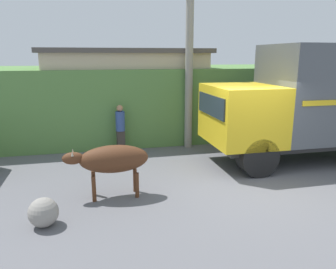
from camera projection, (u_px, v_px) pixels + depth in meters
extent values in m
plane|color=slate|center=(257.00, 185.00, 8.16)|extent=(60.00, 60.00, 0.00)
cube|color=#568442|center=(184.00, 98.00, 14.14)|extent=(32.00, 5.34, 2.70)
cube|color=#C6B793|center=(127.00, 98.00, 12.29)|extent=(5.69, 2.40, 3.24)
cube|color=#4C4742|center=(126.00, 51.00, 11.90)|extent=(5.99, 2.70, 0.16)
cube|color=#2D2D2D|center=(304.00, 141.00, 10.02)|extent=(5.62, 1.82, 0.18)
cube|color=gold|center=(241.00, 114.00, 9.33)|extent=(1.83, 2.27, 1.63)
cube|color=#232D38|center=(211.00, 105.00, 9.06)|extent=(0.04, 1.93, 0.57)
cube|color=#4C5156|center=(336.00, 92.00, 9.88)|extent=(4.28, 2.27, 2.76)
cylinder|color=black|center=(257.00, 156.00, 8.75)|extent=(1.06, 0.50, 1.06)
ellipsoid|color=#512D19|center=(114.00, 159.00, 7.33)|extent=(1.54, 0.63, 0.63)
ellipsoid|color=#512D19|center=(73.00, 158.00, 7.11)|extent=(0.47, 0.27, 0.27)
cone|color=#B7AD93|center=(72.00, 154.00, 6.98)|extent=(0.06, 0.06, 0.11)
cone|color=#B7AD93|center=(73.00, 151.00, 7.18)|extent=(0.06, 0.06, 0.11)
cylinder|color=#512D19|center=(94.00, 189.00, 7.20)|extent=(0.09, 0.09, 0.59)
cylinder|color=#512D19|center=(94.00, 183.00, 7.53)|extent=(0.09, 0.09, 0.59)
cylinder|color=#512D19|center=(137.00, 185.00, 7.41)|extent=(0.09, 0.09, 0.59)
cylinder|color=#512D19|center=(135.00, 180.00, 7.74)|extent=(0.09, 0.09, 0.59)
cube|color=#38332D|center=(121.00, 142.00, 10.87)|extent=(0.28, 0.21, 0.74)
cylinder|color=#334C8C|center=(120.00, 121.00, 10.70)|extent=(0.35, 0.35, 0.64)
sphere|color=#A87A56|center=(120.00, 108.00, 10.60)|extent=(0.21, 0.21, 0.21)
cylinder|color=gray|center=(189.00, 60.00, 10.91)|extent=(0.26, 0.26, 6.00)
sphere|color=gray|center=(43.00, 212.00, 6.15)|extent=(0.56, 0.56, 0.56)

